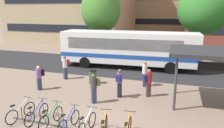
# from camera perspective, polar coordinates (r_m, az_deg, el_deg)

# --- Properties ---
(bus_lane_asphalt) EXTENTS (80.00, 7.20, 0.01)m
(bus_lane_asphalt) POSITION_cam_1_polar(r_m,az_deg,el_deg) (20.35, 6.13, -0.97)
(bus_lane_asphalt) COLOR #232326
(bus_lane_asphalt) RESTS_ON ground
(city_bus) EXTENTS (12.14, 3.21, 3.20)m
(city_bus) POSITION_cam_1_polar(r_m,az_deg,el_deg) (20.12, 4.39, 4.06)
(city_bus) COLOR white
(city_bus) RESTS_ON ground
(bike_rack) EXTENTS (6.11, 0.24, 0.70)m
(bike_rack) POSITION_cam_1_polar(r_m,az_deg,el_deg) (10.49, -10.76, -15.40)
(bike_rack) COLOR #47474C
(bike_rack) RESTS_ON ground
(parked_bicycle_silver_0) EXTENTS (0.53, 1.70, 0.99)m
(parked_bicycle_silver_0) POSITION_cam_1_polar(r_m,az_deg,el_deg) (11.76, -22.11, -11.28)
(parked_bicycle_silver_0) COLOR black
(parked_bicycle_silver_0) RESTS_ON ground
(parked_bicycle_blue_1) EXTENTS (0.52, 1.72, 0.99)m
(parked_bicycle_blue_1) POSITION_cam_1_polar(r_m,az_deg,el_deg) (11.32, -18.51, -11.93)
(parked_bicycle_blue_1) COLOR black
(parked_bicycle_blue_1) RESTS_ON ground
(parked_bicycle_green_2) EXTENTS (0.52, 1.72, 0.99)m
(parked_bicycle_green_2) POSITION_cam_1_polar(r_m,az_deg,el_deg) (10.80, -15.19, -12.99)
(parked_bicycle_green_2) COLOR black
(parked_bicycle_green_2) RESTS_ON ground
(parked_bicycle_blue_3) EXTENTS (0.52, 1.72, 0.99)m
(parked_bicycle_blue_3) POSITION_cam_1_polar(r_m,az_deg,el_deg) (10.28, -10.85, -14.17)
(parked_bicycle_blue_3) COLOR black
(parked_bicycle_blue_3) RESTS_ON ground
(parked_bicycle_silver_4) EXTENTS (0.52, 1.72, 0.99)m
(parked_bicycle_silver_4) POSITION_cam_1_polar(r_m,az_deg,el_deg) (9.95, -6.37, -15.01)
(parked_bicycle_silver_4) COLOR black
(parked_bicycle_silver_4) RESTS_ON ground
(parked_bicycle_orange_5) EXTENTS (0.56, 1.70, 0.99)m
(parked_bicycle_orange_5) POSITION_cam_1_polar(r_m,az_deg,el_deg) (9.65, -1.90, -15.89)
(parked_bicycle_orange_5) COLOR black
(parked_bicycle_orange_5) RESTS_ON ground
(commuter_olive_pack_0) EXTENTS (0.59, 0.59, 1.71)m
(commuter_olive_pack_0) POSITION_cam_1_polar(r_m,az_deg,el_deg) (12.58, -4.52, -5.65)
(commuter_olive_pack_0) COLOR #2D3851
(commuter_olive_pack_0) RESTS_ON ground
(commuter_black_pack_1) EXTENTS (0.53, 0.61, 1.62)m
(commuter_black_pack_1) POSITION_cam_1_polar(r_m,az_deg,el_deg) (15.34, -17.95, -2.92)
(commuter_black_pack_1) COLOR #2D3851
(commuter_black_pack_1) RESTS_ON ground
(commuter_navy_pack_2) EXTENTS (0.35, 0.53, 1.74)m
(commuter_navy_pack_2) POSITION_cam_1_polar(r_m,az_deg,el_deg) (13.32, 1.90, -4.39)
(commuter_navy_pack_2) COLOR black
(commuter_navy_pack_2) RESTS_ON ground
(commuter_grey_pack_3) EXTENTS (0.44, 0.58, 1.75)m
(commuter_grey_pack_3) POSITION_cam_1_polar(r_m,az_deg,el_deg) (15.36, 8.29, -2.01)
(commuter_grey_pack_3) COLOR #2D3851
(commuter_grey_pack_3) RESTS_ON ground
(commuter_red_pack_4) EXTENTS (0.52, 0.60, 1.77)m
(commuter_red_pack_4) POSITION_cam_1_polar(r_m,az_deg,el_deg) (17.17, -11.73, -0.45)
(commuter_red_pack_4) COLOR #2D3851
(commuter_red_pack_4) RESTS_ON ground
(commuter_navy_pack_5) EXTENTS (0.61, 0.54, 1.70)m
(commuter_navy_pack_5) POSITION_cam_1_polar(r_m,az_deg,el_deg) (13.61, 9.17, -4.30)
(commuter_navy_pack_5) COLOR #47382D
(commuter_navy_pack_5) RESTS_ON ground
(trash_bin) EXTENTS (0.55, 0.55, 1.03)m
(trash_bin) POSITION_cam_1_polar(r_m,az_deg,el_deg) (15.94, -4.92, -3.20)
(trash_bin) COLOR #284C2D
(trash_bin) RESTS_ON ground
(street_tree_0) EXTENTS (5.00, 5.00, 7.60)m
(street_tree_0) POSITION_cam_1_polar(r_m,az_deg,el_deg) (24.32, 22.22, 12.70)
(street_tree_0) COLOR brown
(street_tree_0) RESTS_ON ground
(street_tree_2) EXTENTS (4.28, 4.28, 7.60)m
(street_tree_2) POSITION_cam_1_polar(r_m,az_deg,el_deg) (25.11, -2.85, 13.55)
(street_tree_2) COLOR brown
(street_tree_2) RESTS_ON ground
(building_centre_block) EXTENTS (16.99, 13.58, 13.82)m
(building_centre_block) POSITION_cam_1_polar(r_m,az_deg,el_deg) (51.90, 11.51, 15.47)
(building_centre_block) COLOR tan
(building_centre_block) RESTS_ON ground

